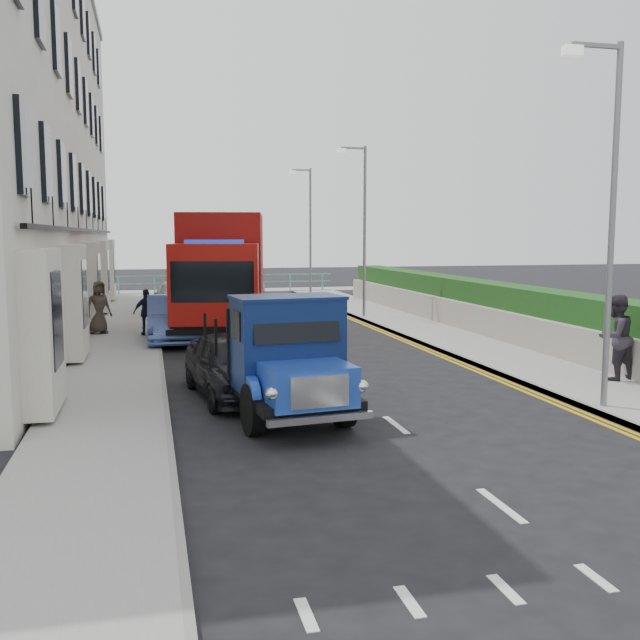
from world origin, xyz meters
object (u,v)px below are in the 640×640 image
(bedford_lorry, at_px, (285,364))
(red_lorry, at_px, (222,270))
(lamp_near, at_px, (607,206))
(lamp_mid, at_px, (362,221))
(lamp_far, at_px, (308,225))
(parked_car_front, at_px, (234,365))

(bedford_lorry, bearing_deg, red_lorry, 83.08)
(lamp_near, xyz_separation_m, lamp_mid, (0.00, 16.00, 0.00))
(lamp_near, distance_m, lamp_far, 26.00)
(lamp_far, xyz_separation_m, bedford_lorry, (-6.07, -25.16, -2.93))
(lamp_near, height_order, parked_car_front, lamp_near)
(lamp_mid, distance_m, lamp_far, 10.00)
(bedford_lorry, bearing_deg, lamp_mid, 61.70)
(red_lorry, bearing_deg, lamp_far, 74.94)
(bedford_lorry, xyz_separation_m, parked_car_front, (-0.71, 2.16, -0.37))
(red_lorry, bearing_deg, lamp_mid, 35.93)
(lamp_far, distance_m, parked_car_front, 24.20)
(lamp_mid, relative_size, lamp_far, 1.00)
(lamp_far, height_order, bedford_lorry, lamp_far)
(lamp_near, bearing_deg, lamp_far, 90.00)
(red_lorry, xyz_separation_m, parked_car_front, (-0.80, -10.06, -1.53))
(lamp_mid, height_order, red_lorry, lamp_mid)
(lamp_near, distance_m, red_lorry, 14.47)
(lamp_far, height_order, red_lorry, lamp_far)
(lamp_near, height_order, red_lorry, lamp_near)
(lamp_far, bearing_deg, lamp_mid, -90.00)
(lamp_far, relative_size, parked_car_front, 1.72)
(red_lorry, height_order, parked_car_front, red_lorry)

